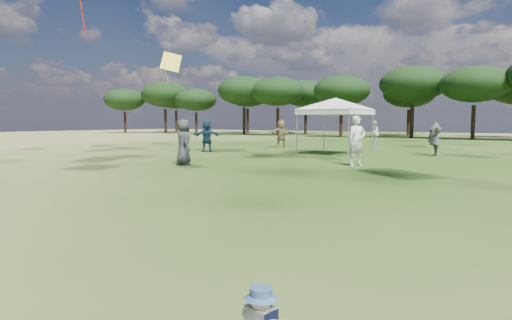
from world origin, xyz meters
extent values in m
cylinder|color=black|center=(-49.10, 43.01, 1.55)|extent=(0.35, 0.35, 3.09)
ellipsoid|color=black|center=(-49.10, 43.01, 4.95)|extent=(6.01, 6.01, 3.24)
cylinder|color=black|center=(-42.82, 45.10, 1.76)|extent=(0.40, 0.40, 3.51)
ellipsoid|color=black|center=(-42.82, 45.10, 5.62)|extent=(6.82, 6.82, 3.68)
cylinder|color=black|center=(-36.96, 45.10, 1.46)|extent=(0.33, 0.33, 2.92)
ellipsoid|color=black|center=(-36.96, 45.10, 4.67)|extent=(5.67, 5.67, 3.06)
cylinder|color=black|center=(-29.06, 45.29, 1.75)|extent=(0.40, 0.40, 3.49)
ellipsoid|color=black|center=(-29.06, 45.29, 5.59)|extent=(6.79, 6.79, 3.66)
cylinder|color=black|center=(-23.92, 45.02, 1.66)|extent=(0.38, 0.38, 3.32)
ellipsoid|color=black|center=(-23.92, 45.02, 5.31)|extent=(6.44, 6.44, 3.47)
cylinder|color=black|center=(-15.51, 44.30, 1.57)|extent=(0.36, 0.36, 3.14)
ellipsoid|color=black|center=(-15.51, 44.30, 5.03)|extent=(6.11, 6.11, 3.29)
cylinder|color=black|center=(-8.39, 45.81, 1.73)|extent=(0.40, 0.40, 3.46)
ellipsoid|color=black|center=(-8.39, 45.81, 5.54)|extent=(6.73, 6.73, 3.63)
cylinder|color=black|center=(-2.58, 44.63, 1.61)|extent=(0.37, 0.37, 3.21)
ellipsoid|color=black|center=(-2.58, 44.63, 5.14)|extent=(6.24, 6.24, 3.36)
cylinder|color=black|center=(-48.93, 53.79, 1.78)|extent=(0.41, 0.41, 3.56)
ellipsoid|color=black|center=(-48.93, 53.79, 5.70)|extent=(6.92, 6.92, 3.73)
cylinder|color=black|center=(-34.09, 53.56, 1.81)|extent=(0.41, 0.41, 3.62)
ellipsoid|color=black|center=(-34.09, 53.56, 5.80)|extent=(7.03, 7.03, 3.79)
cylinder|color=black|center=(-23.40, 51.57, 1.68)|extent=(0.39, 0.39, 3.37)
ellipsoid|color=black|center=(-23.40, 51.57, 5.39)|extent=(6.54, 6.54, 3.53)
cylinder|color=black|center=(-10.52, 53.31, 1.56)|extent=(0.36, 0.36, 3.11)
ellipsoid|color=black|center=(-10.52, 53.31, 4.98)|extent=(6.05, 6.05, 3.26)
cylinder|color=gray|center=(-7.90, 19.25, 1.11)|extent=(0.06, 0.06, 2.21)
cylinder|color=gray|center=(-5.06, 19.02, 1.11)|extent=(0.06, 0.06, 2.21)
cylinder|color=gray|center=(-7.66, 22.09, 1.11)|extent=(0.06, 0.06, 2.21)
cylinder|color=gray|center=(-4.82, 21.85, 1.11)|extent=(0.06, 0.06, 2.21)
cube|color=white|center=(-6.36, 20.55, 2.16)|extent=(3.24, 3.24, 0.25)
pyramid|color=white|center=(-6.36, 20.55, 2.89)|extent=(6.10, 6.10, 0.60)
cylinder|color=white|center=(0.51, 2.46, 0.26)|extent=(0.11, 0.22, 0.13)
sphere|color=#E0B293|center=(0.62, 2.37, 0.41)|extent=(0.15, 0.15, 0.15)
cone|color=teal|center=(0.62, 2.37, 0.44)|extent=(0.24, 0.24, 0.02)
cylinder|color=teal|center=(0.62, 2.37, 0.48)|extent=(0.16, 0.16, 0.06)
imported|color=#303135|center=(-9.16, 12.22, 0.88)|extent=(1.03, 0.94, 1.77)
imported|color=navy|center=(-13.08, 18.41, 0.88)|extent=(1.67, 1.25, 1.76)
imported|color=silver|center=(-3.44, 15.63, 0.95)|extent=(0.79, 0.82, 1.90)
imported|color=silver|center=(-7.41, 30.24, 0.88)|extent=(0.75, 0.92, 1.76)
imported|color=olive|center=(-11.66, 24.30, 0.91)|extent=(1.61, 1.55, 1.83)
imported|color=#454449|center=(-1.89, 22.39, 0.84)|extent=(1.27, 2.13, 1.68)
plane|color=gold|center=(-18.73, 21.53, 5.74)|extent=(1.63, 1.99, 1.62)
camera|label=1|loc=(2.18, -0.11, 1.68)|focal=30.00mm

